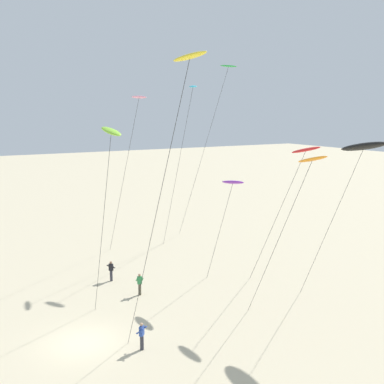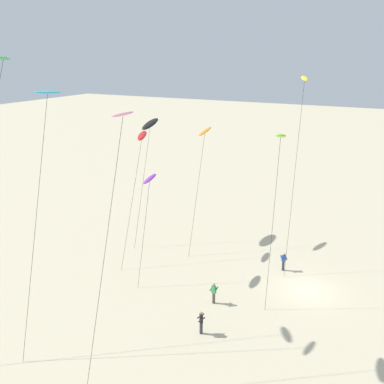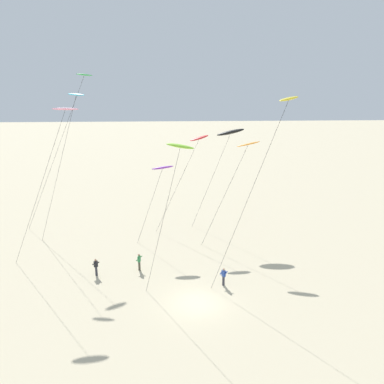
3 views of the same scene
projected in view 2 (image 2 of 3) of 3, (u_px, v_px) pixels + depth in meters
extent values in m
plane|color=beige|center=(307.00, 290.00, 36.15)|extent=(260.00, 260.00, 0.00)
ellipsoid|color=purple|center=(150.00, 179.00, 36.66)|extent=(2.42, 0.96, 0.61)
cylinder|color=#262626|center=(144.00, 234.00, 36.59)|extent=(2.98, 0.47, 8.34)
ellipsoid|color=black|center=(150.00, 124.00, 44.58)|extent=(3.47, 1.58, 1.19)
cylinder|color=#262626|center=(142.00, 186.00, 44.24)|extent=(4.58, 0.70, 11.31)
ellipsoid|color=red|center=(142.00, 136.00, 40.86)|extent=(2.37, 1.38, 0.79)
cylinder|color=#262626|center=(132.00, 202.00, 40.17)|extent=(5.19, 0.79, 10.96)
ellipsoid|color=yellow|center=(305.00, 78.00, 38.98)|extent=(1.93, 1.24, 0.50)
cylinder|color=#262626|center=(294.00, 177.00, 38.67)|extent=(6.03, 0.92, 16.04)
ellipsoid|color=pink|center=(123.00, 114.00, 25.69)|extent=(2.46, 0.82, 0.38)
cylinder|color=#262626|center=(104.00, 255.00, 25.21)|extent=(6.01, 0.92, 14.87)
ellipsoid|color=#33BFE0|center=(47.00, 92.00, 27.58)|extent=(1.91, 0.90, 0.37)
cylinder|color=#262626|center=(35.00, 228.00, 27.72)|extent=(4.99, 0.77, 15.91)
ellipsoid|color=green|center=(3.00, 58.00, 28.78)|extent=(1.87, 1.25, 0.41)
ellipsoid|color=orange|center=(205.00, 131.00, 43.23)|extent=(2.49, 0.70, 0.78)
cylinder|color=#262626|center=(197.00, 193.00, 42.67)|extent=(4.89, 0.75, 10.94)
ellipsoid|color=#8CD833|center=(281.00, 136.00, 32.47)|extent=(2.34, 0.96, 0.71)
cylinder|color=#262626|center=(273.00, 225.00, 32.97)|extent=(3.08, 0.48, 12.44)
cylinder|color=#33333D|center=(283.00, 266.00, 39.33)|extent=(0.22, 0.22, 0.88)
cube|color=#2D4CA5|center=(284.00, 258.00, 39.11)|extent=(0.38, 0.39, 0.58)
sphere|color=tan|center=(284.00, 254.00, 38.99)|extent=(0.20, 0.20, 0.20)
cylinder|color=#2D4CA5|center=(286.00, 257.00, 39.15)|extent=(0.43, 0.40, 0.39)
cylinder|color=#2D4CA5|center=(281.00, 258.00, 39.04)|extent=(0.43, 0.40, 0.39)
cylinder|color=#33333D|center=(201.00, 328.00, 30.50)|extent=(0.22, 0.22, 0.88)
cube|color=black|center=(201.00, 318.00, 30.29)|extent=(0.39, 0.36, 0.58)
sphere|color=#9E7051|center=(201.00, 313.00, 30.17)|extent=(0.20, 0.20, 0.20)
cylinder|color=black|center=(202.00, 320.00, 30.06)|extent=(0.36, 0.46, 0.39)
cylinder|color=black|center=(201.00, 316.00, 30.48)|extent=(0.36, 0.46, 0.39)
cylinder|color=#4C4738|center=(214.00, 298.00, 34.20)|extent=(0.22, 0.22, 0.88)
cube|color=#338C4C|center=(214.00, 289.00, 33.98)|extent=(0.28, 0.38, 0.58)
sphere|color=#9E7051|center=(214.00, 285.00, 33.86)|extent=(0.20, 0.20, 0.20)
cylinder|color=#338C4C|center=(216.00, 290.00, 33.82)|extent=(0.51, 0.22, 0.39)
cylinder|color=#338C4C|center=(212.00, 288.00, 34.10)|extent=(0.51, 0.22, 0.39)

